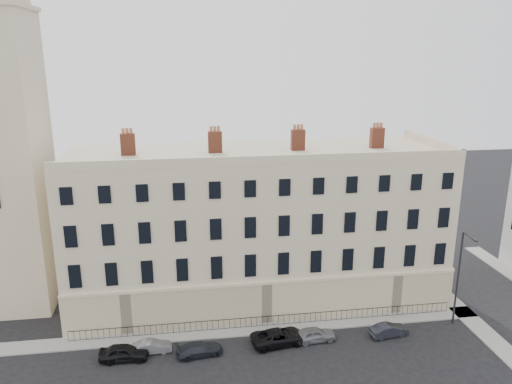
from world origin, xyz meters
TOP-DOWN VIEW (x-y plane):
  - ground at (0.00, 0.00)m, footprint 160.00×160.00m
  - terrace at (-5.97, 11.97)m, footprint 36.22×12.22m
  - pavement_terrace at (-10.00, 5.00)m, footprint 48.00×2.00m
  - pavement_east_return at (13.00, 8.00)m, footprint 2.00×24.00m
  - railings at (-6.00, 5.40)m, footprint 35.00×0.04m
  - car_a at (-18.43, 2.08)m, footprint 4.03×1.75m
  - car_b at (-16.23, 2.81)m, footprint 3.29×1.31m
  - car_c at (-12.34, 1.83)m, footprint 4.03×2.08m
  - car_d at (-5.53, 2.48)m, footprint 5.08×2.91m
  - car_e at (-2.39, 2.48)m, footprint 3.82×1.79m
  - car_f at (4.32, 2.25)m, footprint 3.60×1.69m
  - streetlamp at (11.07, 3.32)m, footprint 0.41×1.94m

SIDE VIEW (x-z plane):
  - ground at x=0.00m, z-range 0.00..0.00m
  - pavement_terrace at x=-10.00m, z-range 0.00..0.12m
  - pavement_east_return at x=13.00m, z-range 0.00..0.12m
  - car_b at x=-16.23m, z-range 0.00..1.06m
  - railings at x=-6.00m, z-range 0.07..1.03m
  - car_c at x=-12.34m, z-range 0.00..1.12m
  - car_f at x=4.32m, z-range 0.00..1.14m
  - car_e at x=-2.39m, z-range 0.00..1.26m
  - car_d at x=-5.53m, z-range 0.00..1.34m
  - car_a at x=-18.43m, z-range 0.00..1.35m
  - streetlamp at x=11.07m, z-range 0.49..9.46m
  - terrace at x=-5.97m, z-range -1.00..16.00m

